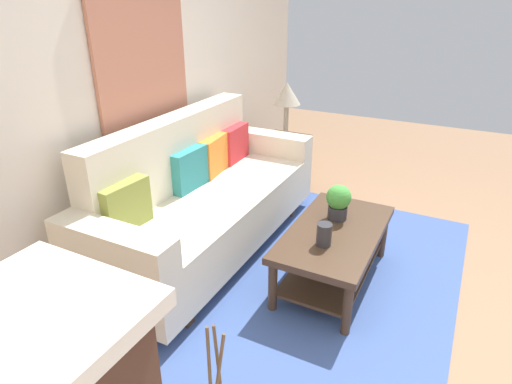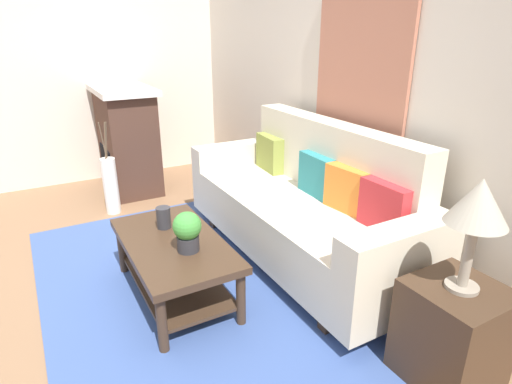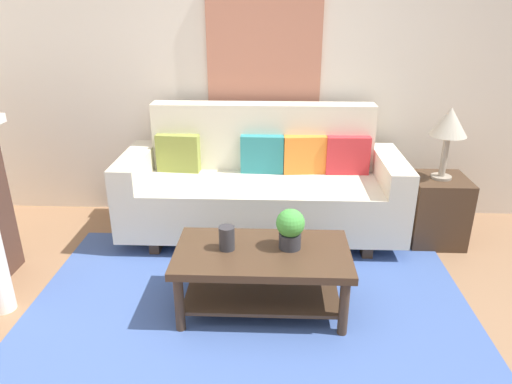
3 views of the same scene
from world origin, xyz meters
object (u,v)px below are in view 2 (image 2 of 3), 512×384
potted_plant_tabletop (187,230)px  side_table (452,334)px  couch (303,208)px  throw_pillow_teal (317,175)px  throw_pillow_olive (270,153)px  framed_painting (361,59)px  table_lamp (478,207)px  floor_vase (111,186)px  throw_pillow_crimson (385,207)px  tabletop_vase (164,218)px  throw_pillow_orange (348,189)px  fireplace (127,139)px  coffee_table (174,256)px

potted_plant_tabletop → side_table: (1.23, 0.95, -0.29)m
couch → throw_pillow_teal: 0.28m
throw_pillow_olive → framed_painting: size_ratio=0.37×
throw_pillow_olive → table_lamp: 2.18m
framed_painting → floor_vase: bearing=-135.5°
throw_pillow_teal → throw_pillow_crimson: size_ratio=1.00×
tabletop_vase → couch: bearing=79.9°
tabletop_vase → floor_vase: size_ratio=0.27×
throw_pillow_crimson → floor_vase: throw_pillow_crimson is taller
couch → potted_plant_tabletop: 1.06m
throw_pillow_teal → framed_painting: 0.92m
throw_pillow_teal → throw_pillow_orange: bearing=0.0°
tabletop_vase → floor_vase: (-1.46, -0.09, -0.22)m
potted_plant_tabletop → table_lamp: (1.23, 0.95, 0.42)m
table_lamp → fireplace: 3.80m
table_lamp → framed_painting: bearing=159.3°
floor_vase → throw_pillow_olive: bearing=53.8°
couch → coffee_table: size_ratio=2.07×
couch → floor_vase: (-1.65, -1.16, -0.15)m
tabletop_vase → throw_pillow_teal: bearing=81.0°
throw_pillow_olive → side_table: size_ratio=0.64×
potted_plant_tabletop → framed_painting: (-0.21, 1.50, 0.96)m
side_table → table_lamp: (0.00, 0.00, 0.71)m
coffee_table → floor_vase: (-1.69, -0.08, -0.03)m
potted_plant_tabletop → table_lamp: bearing=37.7°
couch → throw_pillow_orange: (0.36, 0.13, 0.25)m
throw_pillow_teal → table_lamp: table_lamp is taller
potted_plant_tabletop → table_lamp: table_lamp is taller
side_table → fireplace: size_ratio=0.48×
throw_pillow_teal → tabletop_vase: (-0.19, -1.19, -0.17)m
floor_vase → throw_pillow_crimson: bearing=28.4°
coffee_table → fireplace: 2.33m
throw_pillow_crimson → tabletop_vase: 1.50m
tabletop_vase → framed_painting: (0.19, 1.53, 1.02)m
potted_plant_tabletop → framed_painting: framed_painting is taller
tabletop_vase → coffee_table: bearing=-2.9°
throw_pillow_teal → fireplace: size_ratio=0.31×
couch → side_table: (1.44, -0.08, -0.15)m
throw_pillow_crimson → side_table: throw_pillow_crimson is taller
throw_pillow_orange → fireplace: 2.79m
throw_pillow_teal → potted_plant_tabletop: size_ratio=1.37×
table_lamp → fireplace: (-3.71, -0.74, -0.41)m
floor_vase → couch: bearing=35.0°
table_lamp → framed_painting: (-1.44, 0.54, 0.54)m
coffee_table → tabletop_vase: (-0.22, 0.01, 0.19)m
side_table → fireplace: (-3.71, -0.74, 0.31)m
fireplace → coffee_table: bearing=-6.4°
side_table → fireplace: fireplace is taller
potted_plant_tabletop → floor_vase: 1.88m
throw_pillow_orange → coffee_table: size_ratio=0.33×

